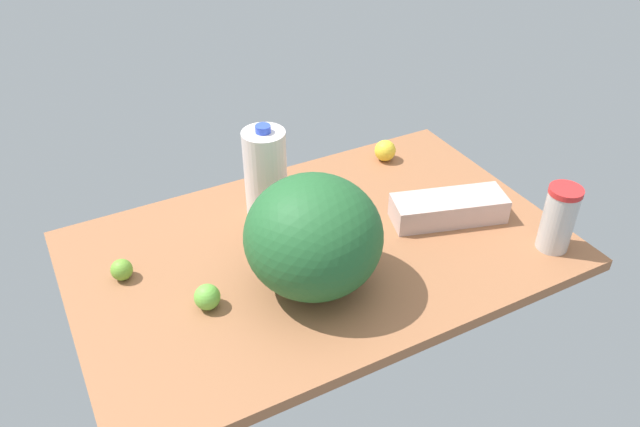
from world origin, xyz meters
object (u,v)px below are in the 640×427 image
lemon_beside_bowl (385,151)px  egg_carton (449,208)px  lime_near_front (207,297)px  lime_loose (122,270)px  watermelon (313,236)px  tumbler_cup (559,218)px  milk_jug (266,175)px

lemon_beside_bowl → egg_carton: bearing=86.8°
lime_near_front → lemon_beside_bowl: bearing=-152.8°
egg_carton → lime_loose: size_ratio=5.83×
lime_near_front → watermelon: bearing=170.8°
tumbler_cup → lemon_beside_bowl: 56.90cm
egg_carton → lime_near_front: bearing=18.4°
lime_loose → egg_carton: bearing=168.6°
tumbler_cup → lemon_beside_bowl: bearing=-76.0°
tumbler_cup → lime_loose: 104.12cm
watermelon → egg_carton: bearing=-172.1°
tumbler_cup → lime_loose: (96.76, -37.97, -6.13)cm
lime_loose → milk_jug: bearing=-170.2°
watermelon → lime_loose: watermelon is taller
lemon_beside_bowl → tumbler_cup: bearing=104.0°
lemon_beside_bowl → lime_loose: (83.01, 16.97, -0.66)cm
lime_near_front → lime_loose: lime_near_front is taller
egg_carton → lemon_beside_bowl: 33.39cm
watermelon → tumbler_cup: size_ratio=1.78×
milk_jug → lime_near_front: (25.62, 25.25, -9.70)cm
milk_jug → lemon_beside_bowl: milk_jug is taller
lemon_beside_bowl → lime_loose: bearing=11.6°
watermelon → lemon_beside_bowl: size_ratio=4.81×
milk_jug → lime_loose: milk_jug is taller
milk_jug → tumbler_cup: bearing=141.7°
egg_carton → tumbler_cup: (-15.59, 21.60, 5.35)cm
tumbler_cup → lemon_beside_bowl: size_ratio=2.70×
lemon_beside_bowl → lime_near_front: 77.25cm
watermelon → lime_loose: bearing=-30.1°
milk_jug → lime_near_front: 37.25cm
lime_near_front → lime_loose: 23.25cm
lime_loose → tumbler_cup: bearing=158.6°
tumbler_cup → lime_loose: size_ratio=3.40×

